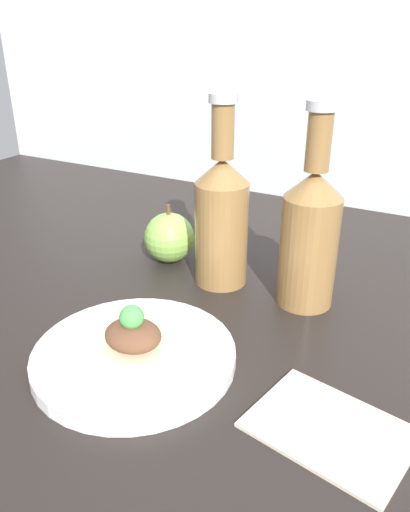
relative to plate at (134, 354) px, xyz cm
name	(u,v)px	position (x,y,z in cm)	size (l,w,h in cm)	color
ground_plane	(212,333)	(3.64, 11.88, -3.07)	(180.00, 110.00, 4.00)	black
plate	(134,354)	(0.00, 0.00, 0.00)	(22.91, 22.91, 2.01)	white
plated_food	(133,338)	(0.00, 0.00, 2.13)	(14.03, 14.03, 5.67)	beige
cider_bottle_left	(222,216)	(-0.23, 22.18, 9.17)	(7.59, 7.59, 26.88)	olive
cider_bottle_right	(310,233)	(12.60, 22.18, 9.17)	(7.59, 7.59, 26.88)	olive
apple	(169,238)	(-10.57, 24.52, 2.92)	(7.98, 7.98, 9.50)	#84B74C
napkin	(330,428)	(22.45, 0.08, -0.67)	(16.45, 13.46, 0.80)	beige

